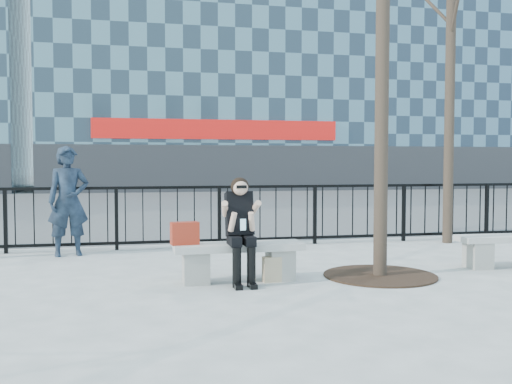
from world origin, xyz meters
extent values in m
plane|color=gray|center=(0.00, 0.00, 0.00)|extent=(120.00, 120.00, 0.00)
cube|color=#474747|center=(0.00, 15.00, 0.00)|extent=(60.00, 23.00, 0.01)
cube|color=black|center=(0.00, 3.00, 1.08)|extent=(14.00, 0.05, 0.05)
cube|color=black|center=(0.00, 3.00, 0.12)|extent=(14.00, 0.05, 0.05)
cube|color=#2D2D30|center=(3.00, 21.96, 1.20)|extent=(18.00, 0.08, 2.40)
cube|color=red|center=(3.00, 21.90, 3.20)|extent=(12.60, 0.12, 1.00)
cube|color=slate|center=(20.00, 27.00, 10.00)|extent=(16.00, 10.00, 20.00)
cube|color=#2D2D30|center=(20.00, 21.96, 1.20)|extent=(16.00, 0.08, 2.40)
cylinder|color=black|center=(4.50, 2.60, 3.50)|extent=(0.18, 0.18, 7.00)
cylinder|color=black|center=(1.90, -0.10, 0.01)|extent=(1.50, 1.50, 0.02)
cube|color=gray|center=(-0.55, 0.00, 0.20)|extent=(0.32, 0.38, 0.40)
cube|color=gray|center=(0.55, 0.00, 0.20)|extent=(0.32, 0.38, 0.40)
cube|color=gray|center=(0.00, 0.00, 0.45)|extent=(1.65, 0.46, 0.09)
cube|color=gray|center=(3.54, 0.16, 0.19)|extent=(0.30, 0.36, 0.38)
cube|color=gray|center=(4.05, 0.16, 0.42)|extent=(1.55, 0.43, 0.08)
cube|color=#A62714|center=(-0.68, 0.02, 0.63)|extent=(0.36, 0.20, 0.28)
cube|color=beige|center=(0.46, -0.13, 0.16)|extent=(0.35, 0.15, 0.32)
imported|color=black|center=(-2.34, 2.55, 0.89)|extent=(0.74, 0.57, 1.79)
camera|label=1|loc=(-1.31, -7.12, 1.52)|focal=40.00mm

